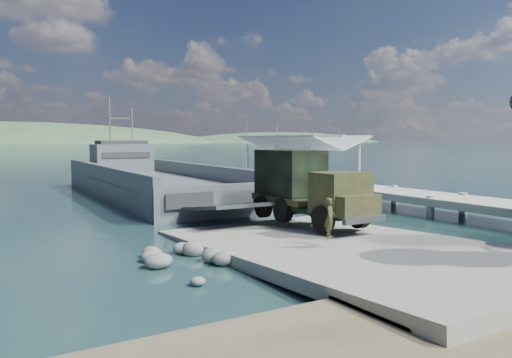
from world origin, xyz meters
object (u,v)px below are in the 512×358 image
military_truck (306,187)px  sailboat_far (247,177)px  landing_craft (151,187)px  sailboat_near (277,180)px  soldier (330,227)px  pier (308,176)px

military_truck → sailboat_far: size_ratio=1.15×
landing_craft → sailboat_near: (16.06, 4.68, -0.45)m
landing_craft → soldier: landing_craft is taller
landing_craft → military_truck: size_ratio=4.03×
pier → landing_craft: (-12.71, 5.37, -0.80)m
pier → sailboat_near: bearing=71.6°
soldier → sailboat_near: sailboat_near is taller
pier → sailboat_far: 16.40m
soldier → sailboat_far: size_ratio=0.23×
pier → landing_craft: 13.82m
pier → sailboat_far: size_ratio=6.13×
soldier → sailboat_near: size_ratio=0.25×
pier → soldier: size_ratio=26.75×
military_truck → pier: bearing=52.5°
soldier → sailboat_near: bearing=19.0°
military_truck → sailboat_far: sailboat_far is taller
military_truck → sailboat_near: 28.38m
landing_craft → military_truck: 19.84m
sailboat_far → soldier: bearing=-133.8°
landing_craft → sailboat_far: landing_craft is taller
sailboat_near → soldier: bearing=-105.6°
landing_craft → soldier: size_ratio=20.23×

